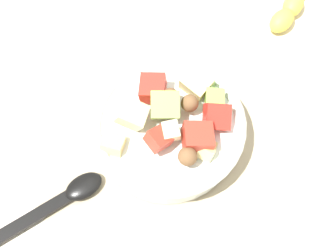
# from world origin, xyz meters

# --- Properties ---
(ground_plane) EXTENTS (2.40, 2.40, 0.00)m
(ground_plane) POSITION_xyz_m (0.00, 0.00, 0.00)
(ground_plane) COLOR silver
(placemat) EXTENTS (0.44, 0.37, 0.01)m
(placemat) POSITION_xyz_m (0.00, 0.00, 0.00)
(placemat) COLOR tan
(placemat) RESTS_ON ground_plane
(salad_bowl) EXTENTS (0.22, 0.22, 0.10)m
(salad_bowl) POSITION_xyz_m (0.00, 0.01, 0.04)
(salad_bowl) COLOR white
(salad_bowl) RESTS_ON placemat
(serving_spoon) EXTENTS (0.20, 0.06, 0.01)m
(serving_spoon) POSITION_xyz_m (0.19, -0.02, 0.01)
(serving_spoon) COLOR black
(serving_spoon) RESTS_ON placemat
(banana_whole) EXTENTS (0.15, 0.08, 0.04)m
(banana_whole) POSITION_xyz_m (-0.34, -0.02, 0.02)
(banana_whole) COLOR yellow
(banana_whole) RESTS_ON ground_plane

